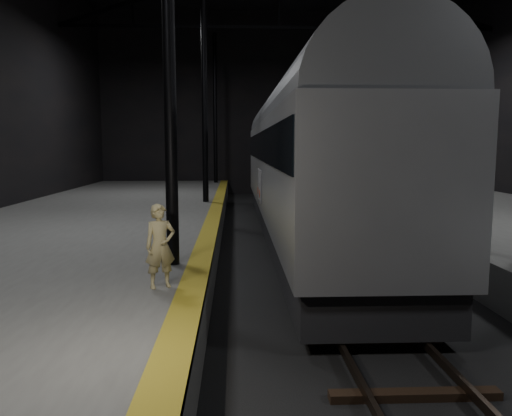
{
  "coord_description": "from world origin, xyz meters",
  "views": [
    {
      "loc": [
        -2.48,
        -14.44,
        3.49
      ],
      "look_at": [
        -1.97,
        -2.45,
        2.0
      ],
      "focal_mm": 35.0,
      "sensor_mm": 36.0,
      "label": 1
    }
  ],
  "objects": [
    {
      "name": "train",
      "position": [
        -0.0,
        3.88,
        3.21
      ],
      "size": [
        3.21,
        21.5,
        5.75
      ],
      "color": "#A8AAB0",
      "rests_on": "ground"
    },
    {
      "name": "platform_left",
      "position": [
        -7.5,
        0.0,
        0.5
      ],
      "size": [
        9.0,
        43.8,
        1.0
      ],
      "primitive_type": "cube",
      "color": "#52524F",
      "rests_on": "ground"
    },
    {
      "name": "tactile_strip",
      "position": [
        -3.25,
        0.0,
        1.0
      ],
      "size": [
        0.5,
        43.8,
        0.01
      ],
      "primitive_type": "cube",
      "color": "olive",
      "rests_on": "platform_left"
    },
    {
      "name": "track",
      "position": [
        0.0,
        0.0,
        0.07
      ],
      "size": [
        2.4,
        43.0,
        0.24
      ],
      "color": "#3F3328",
      "rests_on": "ground"
    },
    {
      "name": "ground",
      "position": [
        0.0,
        0.0,
        0.0
      ],
      "size": [
        44.0,
        44.0,
        0.0
      ],
      "primitive_type": "plane",
      "color": "black",
      "rests_on": "ground"
    },
    {
      "name": "woman",
      "position": [
        -3.8,
        -5.77,
        1.74
      ],
      "size": [
        0.64,
        0.55,
        1.49
      ],
      "primitive_type": "imported",
      "rotation": [
        0.0,
        0.0,
        0.42
      ],
      "color": "tan",
      "rests_on": "platform_left"
    }
  ]
}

